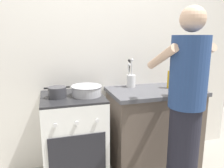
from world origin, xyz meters
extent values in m
cube|color=silver|center=(0.20, 0.50, 1.25)|extent=(3.20, 0.10, 2.50)
cube|color=brown|center=(0.55, 0.15, 0.43)|extent=(0.96, 0.56, 0.86)
cube|color=#4C4C51|center=(0.55, 0.15, 0.88)|extent=(1.00, 0.60, 0.04)
cube|color=white|center=(-0.35, 0.15, 0.44)|extent=(0.60, 0.60, 0.88)
cube|color=#232326|center=(-0.35, 0.15, 0.89)|extent=(0.60, 0.60, 0.02)
cube|color=black|center=(-0.35, -0.16, 0.42)|extent=(0.51, 0.01, 0.40)
cylinder|color=silver|center=(-0.53, -0.16, 0.74)|extent=(0.04, 0.01, 0.04)
cylinder|color=silver|center=(-0.35, -0.16, 0.74)|extent=(0.04, 0.01, 0.04)
cylinder|color=silver|center=(-0.17, -0.16, 0.74)|extent=(0.04, 0.01, 0.04)
cylinder|color=#38383D|center=(-0.49, 0.12, 0.95)|extent=(0.17, 0.17, 0.10)
cube|color=black|center=(-0.59, 0.12, 1.00)|extent=(0.04, 0.02, 0.01)
cube|color=black|center=(-0.39, 0.12, 1.00)|extent=(0.04, 0.02, 0.01)
cylinder|color=#B7B7BC|center=(-0.21, 0.12, 0.95)|extent=(0.29, 0.29, 0.10)
torus|color=#B7B7BC|center=(-0.21, 0.12, 0.99)|extent=(0.30, 0.30, 0.01)
cylinder|color=silver|center=(0.34, 0.35, 0.97)|extent=(0.10, 0.10, 0.14)
cylinder|color=silver|center=(0.32, 0.34, 1.04)|extent=(0.02, 0.06, 0.22)
sphere|color=silver|center=(0.32, 0.34, 1.16)|extent=(0.03, 0.03, 0.03)
cylinder|color=silver|center=(0.35, 0.34, 1.06)|extent=(0.03, 0.03, 0.29)
sphere|color=silver|center=(0.35, 0.34, 1.21)|extent=(0.03, 0.03, 0.03)
cylinder|color=black|center=(0.32, 0.36, 1.05)|extent=(0.05, 0.05, 0.28)
sphere|color=black|center=(0.32, 0.36, 1.20)|extent=(0.03, 0.03, 0.03)
cylinder|color=gold|center=(0.75, 0.17, 1.00)|extent=(0.07, 0.07, 0.19)
cylinder|color=gold|center=(0.75, 0.17, 1.11)|extent=(0.03, 0.03, 0.04)
cylinder|color=black|center=(0.75, 0.17, 1.14)|extent=(0.03, 0.03, 0.02)
cylinder|color=black|center=(0.52, -0.46, 0.45)|extent=(0.26, 0.26, 0.90)
cylinder|color=navy|center=(0.52, -0.46, 1.19)|extent=(0.30, 0.30, 0.58)
sphere|color=#D3AA8C|center=(0.52, -0.46, 1.60)|extent=(0.20, 0.20, 0.20)
cylinder|color=#D3AA8C|center=(0.35, -0.32, 1.30)|extent=(0.07, 0.41, 0.24)
cylinder|color=#D3AA8C|center=(0.69, -0.32, 1.30)|extent=(0.07, 0.41, 0.24)
camera|label=1|loc=(-0.56, -1.94, 1.47)|focal=34.92mm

